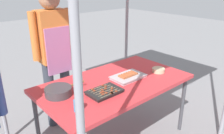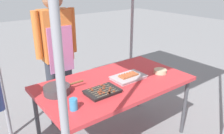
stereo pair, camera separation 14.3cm
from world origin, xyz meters
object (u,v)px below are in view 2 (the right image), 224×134
Objects in this scene: stall_table at (115,86)px; tray_grilled_sausages at (129,77)px; cooking_wok at (57,89)px; vendor_woman at (57,48)px; tray_meat_skewers at (102,92)px; condiment_bowl at (160,71)px; drink_cup_near_edge at (73,104)px.

tray_grilled_sausages is (0.16, -0.03, 0.07)m from stall_table.
cooking_wok is (-0.76, 0.16, 0.02)m from tray_grilled_sausages.
stall_table is 0.95× the size of vendor_woman.
stall_table is 4.98× the size of tray_meat_skewers.
tray_grilled_sausages reaches higher than condiment_bowl.
vendor_woman reaches higher than tray_grilled_sausages.
tray_grilled_sausages reaches higher than stall_table.
tray_grilled_sausages is at bearing 165.07° from condiment_bowl.
stall_table is 15.97× the size of drink_cup_near_edge.
tray_grilled_sausages is 0.89× the size of cooking_wok.
stall_table is 10.90× the size of condiment_bowl.
vendor_woman reaches higher than stall_table.
tray_grilled_sausages is 0.93m from vendor_woman.
tray_meat_skewers is 0.37m from drink_cup_near_edge.
tray_grilled_sausages is at bearing 13.93° from drink_cup_near_edge.
cooking_wok is 1.18m from condiment_bowl.
vendor_woman reaches higher than drink_cup_near_edge.
tray_meat_skewers is (-0.25, -0.13, 0.07)m from stall_table.
condiment_bowl is (0.81, -0.00, 0.01)m from tray_meat_skewers.
stall_table is at bearing -11.87° from cooking_wok.
drink_cup_near_edge is (-0.35, -0.09, 0.03)m from tray_meat_skewers.
tray_meat_skewers is at bearing 14.13° from drink_cup_near_edge.
condiment_bowl is 1.46× the size of drink_cup_near_edge.
condiment_bowl is (0.56, -0.13, 0.08)m from stall_table.
drink_cup_near_edge reaches higher than tray_grilled_sausages.
drink_cup_near_edge reaches higher than tray_meat_skewers.
vendor_woman is (0.30, 0.62, 0.21)m from cooking_wok.
vendor_woman is at bearing 64.00° from cooking_wok.
stall_table is at bearing 27.60° from tray_meat_skewers.
vendor_woman is (-0.45, 0.78, 0.23)m from tray_grilled_sausages.
stall_table is at bearing 111.16° from vendor_woman.
tray_grilled_sausages is 0.22× the size of vendor_woman.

